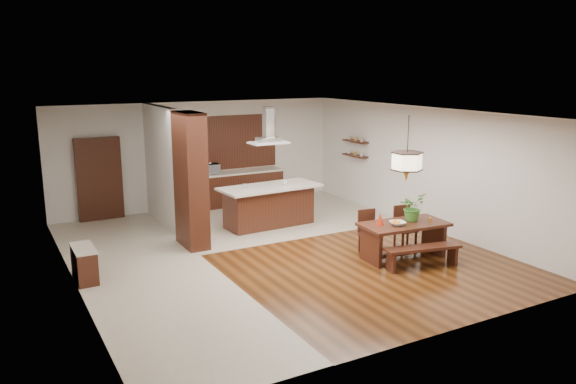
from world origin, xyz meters
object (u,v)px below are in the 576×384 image
dining_chair_left (370,232)px  foliage_plant (412,207)px  dining_chair_right (406,227)px  island_cup (285,183)px  range_hood (268,125)px  fruit_bowl (398,223)px  dining_table (404,232)px  pendant_lantern (408,149)px  dining_bench (422,257)px  kitchen_island (269,205)px  hallway_console (84,264)px  microwave (210,169)px

dining_chair_left → foliage_plant: (0.65, -0.51, 0.57)m
dining_chair_right → island_cup: 3.22m
foliage_plant → range_hood: range_hood is taller
fruit_bowl → range_hood: range_hood is taller
dining_table → island_cup: 3.50m
pendant_lantern → fruit_bowl: pendant_lantern is taller
dining_table → dining_bench: bearing=-94.9°
dining_chair_right → pendant_lantern: bearing=-125.6°
range_hood → kitchen_island: bearing=-90.0°
dining_table → dining_chair_right: 0.70m
hallway_console → pendant_lantern: size_ratio=0.67×
dining_chair_left → dining_table: bearing=-48.4°
dining_chair_left → dining_chair_right: size_ratio=1.00×
hallway_console → dining_chair_left: (5.49, -1.25, 0.14)m
dining_chair_left → fruit_bowl: bearing=-68.1°
hallway_console → dining_chair_right: 6.51m
hallway_console → dining_chair_right: size_ratio=0.97×
foliage_plant → dining_chair_left: bearing=141.5°
hallway_console → island_cup: bearing=16.9°
foliage_plant → kitchen_island: foliage_plant is taller
dining_chair_left → microwave: size_ratio=1.81×
range_hood → island_cup: range_hood is taller
dining_chair_left → dining_chair_right: same height
dining_bench → kitchen_island: bearing=107.1°
pendant_lantern → foliage_plant: bearing=14.0°
dining_bench → island_cup: size_ratio=11.31×
kitchen_island → dining_chair_left: bearing=-75.7°
hallway_console → fruit_bowl: bearing=-18.5°
range_hood → microwave: (-0.58, 2.40, -1.38)m
foliage_plant → island_cup: 3.48m
foliage_plant → fruit_bowl: (-0.47, -0.13, -0.25)m
dining_table → microwave: (-1.88, 5.83, 0.55)m
dining_table → island_cup: bearing=105.4°
dining_bench → range_hood: 4.81m
dining_bench → hallway_console: bearing=157.1°
pendant_lantern → island_cup: 3.66m
fruit_bowl → dining_chair_right: bearing=38.7°
foliage_plant → range_hood: bearing=114.8°
dining_bench → pendant_lantern: 2.13m
dining_chair_right → microwave: 5.87m
hallway_console → dining_chair_left: bearing=-12.8°
microwave → foliage_plant: bearing=-62.4°
kitchen_island → range_hood: bearing=86.6°
microwave → pendant_lantern: bearing=-64.8°
dining_table → microwave: bearing=107.9°
kitchen_island → range_hood: 1.95m
dining_bench → fruit_bowl: 0.81m
foliage_plant → dining_table: bearing=-166.0°
range_hood → fruit_bowl: bearing=-72.8°
hallway_console → island_cup: 5.24m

